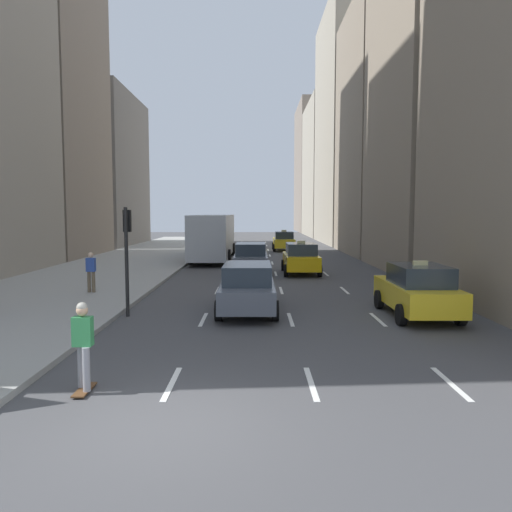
# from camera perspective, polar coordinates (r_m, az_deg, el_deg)

# --- Properties ---
(ground_plane) EXTENTS (160.00, 160.00, 0.00)m
(ground_plane) POSITION_cam_1_polar(r_m,az_deg,el_deg) (8.60, -10.62, -18.55)
(ground_plane) COLOR #474749
(sidewalk_left) EXTENTS (8.00, 66.00, 0.15)m
(sidewalk_left) POSITION_cam_1_polar(r_m,az_deg,el_deg) (35.93, -13.76, -0.51)
(sidewalk_left) COLOR #9E9E99
(sidewalk_left) RESTS_ON ground
(lane_markings) EXTENTS (5.72, 56.00, 0.01)m
(lane_markings) POSITION_cam_1_polar(r_m,az_deg,el_deg) (30.96, 1.97, -1.36)
(lane_markings) COLOR white
(lane_markings) RESTS_ON ground
(building_row_right) EXTENTS (6.00, 91.29, 28.31)m
(building_row_right) POSITION_cam_1_polar(r_m,az_deg,el_deg) (56.41, 10.92, 12.79)
(building_row_right) COLOR gray
(building_row_right) RESTS_ON ground
(taxi_lead) EXTENTS (2.02, 4.40, 1.87)m
(taxi_lead) POSITION_cam_1_polar(r_m,az_deg,el_deg) (45.06, 3.11, 1.74)
(taxi_lead) COLOR yellow
(taxi_lead) RESTS_ON ground
(taxi_second) EXTENTS (2.02, 4.40, 1.87)m
(taxi_second) POSITION_cam_1_polar(r_m,az_deg,el_deg) (28.00, 5.05, -0.25)
(taxi_second) COLOR yellow
(taxi_second) RESTS_ON ground
(taxi_third) EXTENTS (2.02, 4.40, 1.87)m
(taxi_third) POSITION_cam_1_polar(r_m,az_deg,el_deg) (17.24, 17.89, -3.74)
(taxi_third) COLOR yellow
(taxi_third) RESTS_ON ground
(sedan_black_near) EXTENTS (2.02, 4.95, 1.69)m
(sedan_black_near) POSITION_cam_1_polar(r_m,az_deg,el_deg) (17.19, -1.06, -3.58)
(sedan_black_near) COLOR #565B66
(sedan_black_near) RESTS_ON ground
(sedan_silver_behind) EXTENTS (2.02, 4.72, 1.76)m
(sedan_silver_behind) POSITION_cam_1_polar(r_m,az_deg,el_deg) (27.47, -0.69, -0.30)
(sedan_silver_behind) COLOR #565B66
(sedan_silver_behind) RESTS_ON ground
(city_bus) EXTENTS (2.80, 11.61, 3.25)m
(city_bus) POSITION_cam_1_polar(r_m,az_deg,el_deg) (36.35, -4.99, 2.39)
(city_bus) COLOR #B7BCC1
(city_bus) RESTS_ON ground
(skateboarder) EXTENTS (0.36, 0.80, 1.75)m
(skateboarder) POSITION_cam_1_polar(r_m,az_deg,el_deg) (10.12, -19.25, -9.35)
(skateboarder) COLOR brown
(skateboarder) RESTS_ON ground
(pedestrian_far_walking) EXTENTS (0.36, 0.22, 1.65)m
(pedestrian_far_walking) POSITION_cam_1_polar(r_m,az_deg,el_deg) (21.56, -18.43, -1.54)
(pedestrian_far_walking) COLOR brown
(pedestrian_far_walking) RESTS_ON sidewalk_left
(traffic_light_pole) EXTENTS (0.24, 0.42, 3.60)m
(traffic_light_pole) POSITION_cam_1_polar(r_m,az_deg,el_deg) (16.90, -14.62, 1.39)
(traffic_light_pole) COLOR black
(traffic_light_pole) RESTS_ON ground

